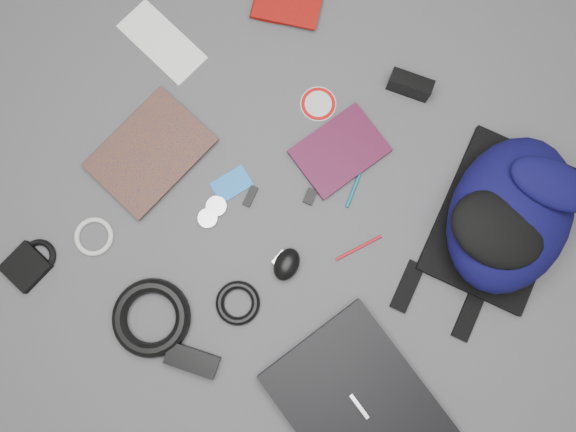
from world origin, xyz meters
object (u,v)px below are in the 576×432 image
Objects in this scene: laptop at (358,405)px; pouch at (26,267)px; compact_camera at (410,85)px; dvd_case at (340,151)px; mouse at (287,264)px; backpack at (510,214)px; comic_book at (122,126)px; power_brick at (192,360)px.

laptop is 0.85m from pouch.
dvd_case is at bearing -116.70° from compact_camera.
mouse is (0.03, -0.54, -0.01)m from compact_camera.
dvd_case is 0.81m from pouch.
dvd_case is at bearing -178.89° from backpack.
comic_book is 0.54m from mouse.
laptop is 3.58× the size of compact_camera.
mouse is at bearing 63.65° from power_brick.
pouch reaches higher than dvd_case.
comic_book is 0.60m from power_brick.
backpack reaches higher than mouse.
mouse is at bearing 2.99° from comic_book.
backpack is at bearing -37.79° from compact_camera.
compact_camera reaches higher than comic_book.
laptop is 0.36m from mouse.
backpack is 3.45× the size of power_brick.
compact_camera reaches higher than dvd_case.
backpack is 1.15m from pouch.
backpack reaches higher than dvd_case.
power_brick is (0.50, -0.33, 0.00)m from comic_book.
backpack reaches higher than pouch.
laptop is 0.60m from dvd_case.
laptop reaches higher than comic_book.
comic_book is at bearing -176.08° from laptop.
laptop is 0.88m from comic_book.
mouse is 0.31m from power_brick.
compact_camera is 0.54m from mouse.
laptop is 4.24× the size of pouch.
power_brick is at bearing -71.04° from dvd_case.
dvd_case is (-0.41, -0.10, -0.08)m from backpack.
backpack is 4.70× the size of pouch.
comic_book is at bearing 126.87° from power_brick.
power_brick is at bearing -107.93° from compact_camera.
pouch is (-0.49, -0.39, -0.01)m from mouse.
dvd_case is 2.36× the size of pouch.
dvd_case is at bearing 73.47° from power_brick.
mouse is (-0.33, 0.15, 0.00)m from laptop.
pouch is (-0.45, -0.08, -0.00)m from power_brick.
compact_camera is at bearing 50.92° from comic_book.
power_brick reaches higher than comic_book.
compact_camera is at bearing 63.52° from pouch.
comic_book is at bearing -151.77° from compact_camera.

